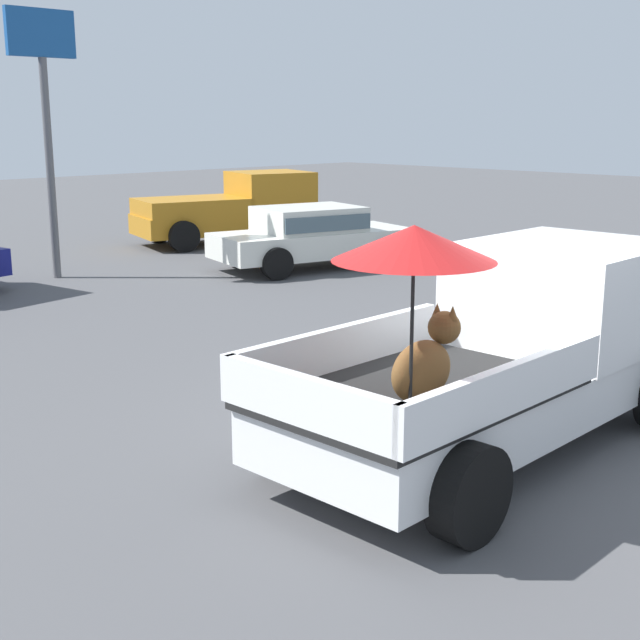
# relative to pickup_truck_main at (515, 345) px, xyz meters

# --- Properties ---
(ground_plane) EXTENTS (80.00, 80.00, 0.00)m
(ground_plane) POSITION_rel_pickup_truck_main_xyz_m (-0.40, 0.01, -0.98)
(ground_plane) COLOR #4C4C4F
(pickup_truck_main) EXTENTS (5.09, 2.34, 2.38)m
(pickup_truck_main) POSITION_rel_pickup_truck_main_xyz_m (0.00, 0.00, 0.00)
(pickup_truck_main) COLOR black
(pickup_truck_main) RESTS_ON ground
(pickup_truck_far) EXTENTS (5.11, 3.14, 1.80)m
(pickup_truck_far) POSITION_rel_pickup_truck_main_xyz_m (7.08, 13.06, -0.10)
(pickup_truck_far) COLOR black
(pickup_truck_far) RESTS_ON ground
(parked_sedan_near) EXTENTS (4.60, 2.75, 1.33)m
(parked_sedan_near) POSITION_rel_pickup_truck_main_xyz_m (5.69, 8.80, -0.24)
(parked_sedan_near) COLOR black
(parked_sedan_near) RESTS_ON ground
(motel_sign) EXTENTS (1.40, 0.16, 5.22)m
(motel_sign) POSITION_rel_pickup_truck_main_xyz_m (1.19, 11.61, 2.69)
(motel_sign) COLOR #59595B
(motel_sign) RESTS_ON ground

